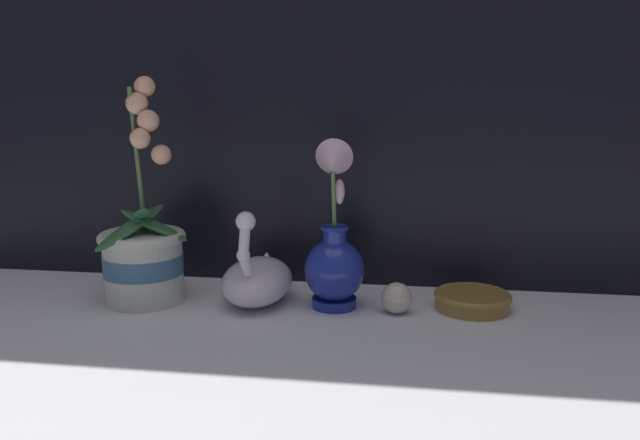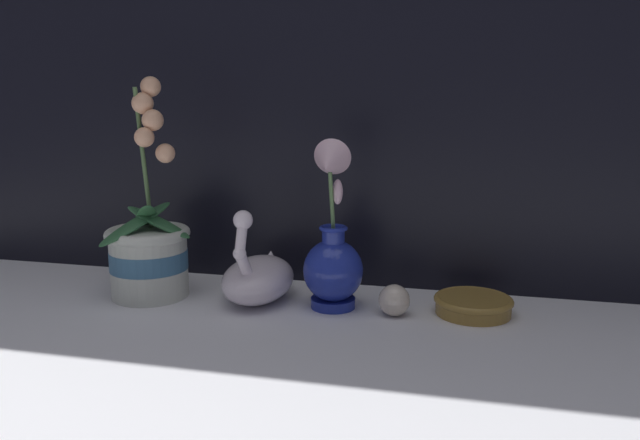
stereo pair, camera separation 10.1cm
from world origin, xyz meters
The scene contains 6 objects.
ground_plane centered at (0.00, 0.00, 0.00)m, with size 2.80×2.80×0.00m, color white.
orchid_potted_plant centered at (-0.30, 0.09, 0.09)m, with size 0.17×0.21×0.41m.
swan_figurine centered at (-0.09, 0.11, 0.05)m, with size 0.13×0.21×0.18m.
blue_vase centered at (0.05, 0.10, 0.10)m, with size 0.11×0.13×0.30m.
glass_sphere centered at (0.17, 0.09, 0.03)m, with size 0.05×0.05×0.05m.
amber_dish centered at (0.30, 0.13, 0.02)m, with size 0.14×0.14×0.03m.
Camera 2 is at (0.28, -0.94, 0.37)m, focal length 35.00 mm.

